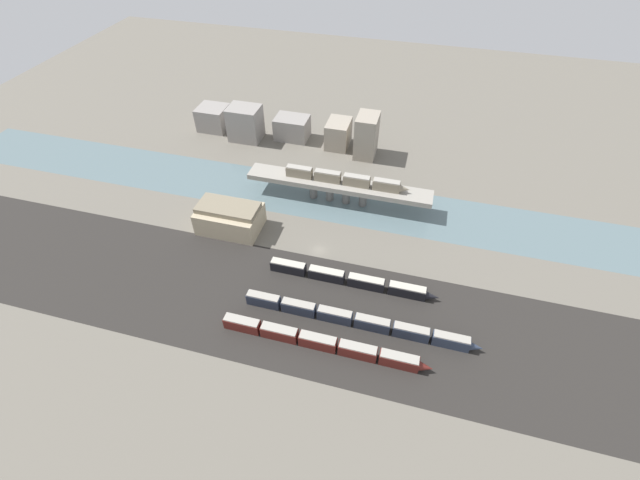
{
  "coord_description": "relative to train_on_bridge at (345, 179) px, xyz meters",
  "views": [
    {
      "loc": [
        26.0,
        -95.32,
        99.64
      ],
      "look_at": [
        0.0,
        1.56,
        3.33
      ],
      "focal_mm": 24.0,
      "sensor_mm": 36.0,
      "label": 1
    }
  ],
  "objects": [
    {
      "name": "train_yard_far",
      "position": [
        10.53,
        -38.32,
        -8.4
      ],
      "size": [
        51.64,
        2.73,
        3.84
      ],
      "color": "black",
      "rests_on": "ground"
    },
    {
      "name": "city_block_right",
      "position": [
        -11.22,
        37.93,
        -4.72
      ],
      "size": [
        9.53,
        12.86,
        11.12
      ],
      "primitive_type": "cube",
      "color": "gray",
      "rests_on": "ground"
    },
    {
      "name": "ground_plane",
      "position": [
        -2.31,
        -27.13,
        -10.28
      ],
      "size": [
        400.0,
        400.0,
        0.0
      ],
      "primitive_type": "plane",
      "color": "#666056"
    },
    {
      "name": "train_yard_mid",
      "position": [
        15.46,
        -52.56,
        -8.26
      ],
      "size": [
        65.99,
        2.61,
        4.11
      ],
      "color": "#2D384C",
      "rests_on": "ground"
    },
    {
      "name": "city_block_left",
      "position": [
        -51.89,
        33.1,
        -2.95
      ],
      "size": [
        13.6,
        10.95,
        14.66
      ],
      "primitive_type": "cube",
      "color": "gray",
      "rests_on": "ground"
    },
    {
      "name": "city_block_far_right",
      "position": [
        1.65,
        33.6,
        -1.39
      ],
      "size": [
        8.56,
        11.93,
        17.79
      ],
      "primitive_type": "cube",
      "color": "gray",
      "rests_on": "ground"
    },
    {
      "name": "train_yard_near",
      "position": [
        7.96,
        -61.87,
        -8.31
      ],
      "size": [
        56.66,
        2.86,
        4.01
      ],
      "color": "#5B1E19",
      "rests_on": "ground"
    },
    {
      "name": "bridge",
      "position": [
        -2.31,
        0.0,
        -3.57
      ],
      "size": [
        67.22,
        8.31,
        8.33
      ],
      "color": "gray",
      "rests_on": "ground"
    },
    {
      "name": "city_block_center",
      "position": [
        -32.36,
        38.84,
        -5.43
      ],
      "size": [
        14.43,
        10.69,
        9.69
      ],
      "primitive_type": "cube",
      "color": "gray",
      "rests_on": "ground"
    },
    {
      "name": "city_block_far_left",
      "position": [
        -69.52,
        37.6,
        -5.12
      ],
      "size": [
        12.84,
        11.88,
        10.31
      ],
      "primitive_type": "cube",
      "color": "gray",
      "rests_on": "ground"
    },
    {
      "name": "railbed_yard",
      "position": [
        -2.31,
        -51.13,
        -10.28
      ],
      "size": [
        280.0,
        42.0,
        0.01
      ],
      "primitive_type": "cube",
      "color": "#282623",
      "rests_on": "ground"
    },
    {
      "name": "river_water",
      "position": [
        -2.31,
        -0.0,
        -10.28
      ],
      "size": [
        320.0,
        24.97,
        0.01
      ],
      "primitive_type": "cube",
      "color": "slate",
      "rests_on": "ground"
    },
    {
      "name": "warehouse_building",
      "position": [
        -34.53,
        -24.05,
        -5.64
      ],
      "size": [
        20.95,
        13.71,
        9.75
      ],
      "color": "tan",
      "rests_on": "ground"
    },
    {
      "name": "train_on_bridge",
      "position": [
        0.0,
        0.0,
        0.0
      ],
      "size": [
        44.65,
        2.78,
        3.98
      ],
      "color": "gray",
      "rests_on": "bridge"
    }
  ]
}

